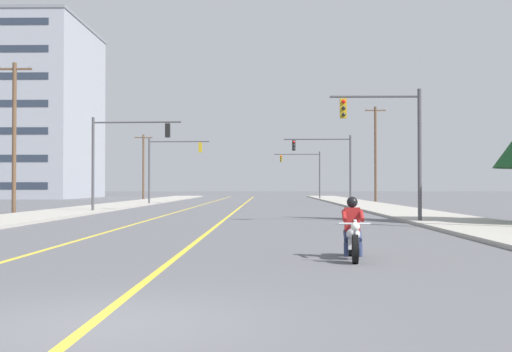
{
  "coord_description": "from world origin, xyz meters",
  "views": [
    {
      "loc": [
        2.02,
        -7.79,
        1.71
      ],
      "look_at": [
        1.61,
        15.67,
        2.08
      ],
      "focal_mm": 44.31,
      "sensor_mm": 36.0,
      "label": 1
    }
  ],
  "objects_px": {
    "traffic_signal_far_right": "(306,167)",
    "utility_pole_right_far": "(376,152)",
    "motorcycle_with_rider": "(353,234)",
    "apartment_building_far_left_block": "(3,112)",
    "traffic_signal_mid_right": "(331,158)",
    "traffic_signal_near_right": "(394,135)",
    "utility_pole_left_far": "(143,165)",
    "traffic_signal_near_left": "(119,148)",
    "utility_pole_left_near": "(14,135)",
    "traffic_signal_mid_left": "(167,160)"
  },
  "relations": [
    {
      "from": "traffic_signal_mid_right",
      "to": "traffic_signal_far_right",
      "type": "xyz_separation_m",
      "value": [
        -0.53,
        26.2,
        0.0
      ]
    },
    {
      "from": "utility_pole_left_near",
      "to": "apartment_building_far_left_block",
      "type": "xyz_separation_m",
      "value": [
        -22.34,
        51.13,
        7.56
      ]
    },
    {
      "from": "motorcycle_with_rider",
      "to": "utility_pole_right_far",
      "type": "xyz_separation_m",
      "value": [
        9.33,
        51.17,
        4.63
      ]
    },
    {
      "from": "utility_pole_right_far",
      "to": "utility_pole_left_far",
      "type": "height_order",
      "value": "utility_pole_right_far"
    },
    {
      "from": "motorcycle_with_rider",
      "to": "traffic_signal_far_right",
      "type": "distance_m",
      "value": 67.24
    },
    {
      "from": "motorcycle_with_rider",
      "to": "traffic_signal_far_right",
      "type": "bearing_deg",
      "value": 87.37
    },
    {
      "from": "utility_pole_left_near",
      "to": "traffic_signal_near_right",
      "type": "bearing_deg",
      "value": -24.96
    },
    {
      "from": "traffic_signal_near_left",
      "to": "utility_pole_left_near",
      "type": "height_order",
      "value": "utility_pole_left_near"
    },
    {
      "from": "traffic_signal_near_left",
      "to": "traffic_signal_mid_right",
      "type": "distance_m",
      "value": 21.31
    },
    {
      "from": "traffic_signal_mid_right",
      "to": "apartment_building_far_left_block",
      "type": "xyz_separation_m",
      "value": [
        -43.82,
        34.75,
        8.35
      ]
    },
    {
      "from": "traffic_signal_far_right",
      "to": "utility_pole_right_far",
      "type": "relative_size",
      "value": 0.62
    },
    {
      "from": "motorcycle_with_rider",
      "to": "traffic_signal_mid_left",
      "type": "xyz_separation_m",
      "value": [
        -11.29,
        43.61,
        3.56
      ]
    },
    {
      "from": "utility_pole_left_far",
      "to": "traffic_signal_mid_right",
      "type": "bearing_deg",
      "value": -50.11
    },
    {
      "from": "traffic_signal_near_right",
      "to": "utility_pole_left_far",
      "type": "xyz_separation_m",
      "value": [
        -21.91,
        52.4,
        0.37
      ]
    },
    {
      "from": "traffic_signal_near_left",
      "to": "traffic_signal_far_right",
      "type": "distance_m",
      "value": 43.67
    },
    {
      "from": "traffic_signal_mid_left",
      "to": "apartment_building_far_left_block",
      "type": "bearing_deg",
      "value": 132.09
    },
    {
      "from": "motorcycle_with_rider",
      "to": "apartment_building_far_left_block",
      "type": "xyz_separation_m",
      "value": [
        -40.21,
        75.63,
        11.93
      ]
    },
    {
      "from": "traffic_signal_far_right",
      "to": "motorcycle_with_rider",
      "type": "bearing_deg",
      "value": -92.63
    },
    {
      "from": "traffic_signal_mid_right",
      "to": "traffic_signal_mid_left",
      "type": "bearing_deg",
      "value": 169.59
    },
    {
      "from": "traffic_signal_near_left",
      "to": "utility_pole_left_near",
      "type": "bearing_deg",
      "value": -167.05
    },
    {
      "from": "utility_pole_left_near",
      "to": "utility_pole_left_far",
      "type": "relative_size",
      "value": 1.13
    },
    {
      "from": "traffic_signal_mid_right",
      "to": "apartment_building_far_left_block",
      "type": "distance_m",
      "value": 56.55
    },
    {
      "from": "traffic_signal_mid_right",
      "to": "traffic_signal_far_right",
      "type": "relative_size",
      "value": 1.0
    },
    {
      "from": "motorcycle_with_rider",
      "to": "utility_pole_left_near",
      "type": "bearing_deg",
      "value": 126.12
    },
    {
      "from": "traffic_signal_mid_left",
      "to": "utility_pole_left_far",
      "type": "relative_size",
      "value": 0.74
    },
    {
      "from": "traffic_signal_far_right",
      "to": "utility_pole_left_far",
      "type": "relative_size",
      "value": 0.74
    },
    {
      "from": "traffic_signal_far_right",
      "to": "utility_pole_right_far",
      "type": "xyz_separation_m",
      "value": [
        6.25,
        -15.9,
        1.06
      ]
    },
    {
      "from": "motorcycle_with_rider",
      "to": "traffic_signal_near_right",
      "type": "bearing_deg",
      "value": 74.98
    },
    {
      "from": "utility_pole_right_far",
      "to": "utility_pole_left_far",
      "type": "relative_size",
      "value": 1.19
    },
    {
      "from": "utility_pole_left_far",
      "to": "apartment_building_far_left_block",
      "type": "height_order",
      "value": "apartment_building_far_left_block"
    },
    {
      "from": "motorcycle_with_rider",
      "to": "traffic_signal_near_right",
      "type": "height_order",
      "value": "traffic_signal_near_right"
    },
    {
      "from": "utility_pole_right_far",
      "to": "traffic_signal_mid_left",
      "type": "bearing_deg",
      "value": -159.86
    },
    {
      "from": "utility_pole_right_far",
      "to": "apartment_building_far_left_block",
      "type": "relative_size",
      "value": 0.4
    },
    {
      "from": "traffic_signal_mid_right",
      "to": "utility_pole_left_near",
      "type": "distance_m",
      "value": 27.02
    },
    {
      "from": "utility_pole_right_far",
      "to": "utility_pole_left_far",
      "type": "xyz_separation_m",
      "value": [
        -27.37,
        15.61,
        -0.79
      ]
    },
    {
      "from": "traffic_signal_mid_left",
      "to": "apartment_building_far_left_block",
      "type": "xyz_separation_m",
      "value": [
        -28.92,
        32.02,
        8.36
      ]
    },
    {
      "from": "traffic_signal_near_right",
      "to": "traffic_signal_mid_right",
      "type": "distance_m",
      "value": 26.49
    },
    {
      "from": "motorcycle_with_rider",
      "to": "traffic_signal_far_right",
      "type": "xyz_separation_m",
      "value": [
        3.08,
        67.07,
        3.58
      ]
    },
    {
      "from": "traffic_signal_near_left",
      "to": "utility_pole_left_near",
      "type": "relative_size",
      "value": 0.65
    },
    {
      "from": "traffic_signal_near_right",
      "to": "traffic_signal_far_right",
      "type": "height_order",
      "value": "same"
    },
    {
      "from": "utility_pole_right_far",
      "to": "utility_pole_left_far",
      "type": "bearing_deg",
      "value": 150.31
    },
    {
      "from": "traffic_signal_near_left",
      "to": "traffic_signal_mid_right",
      "type": "height_order",
      "value": "same"
    },
    {
      "from": "traffic_signal_near_right",
      "to": "apartment_building_far_left_block",
      "type": "bearing_deg",
      "value": 125.74
    },
    {
      "from": "traffic_signal_mid_right",
      "to": "utility_pole_right_far",
      "type": "relative_size",
      "value": 0.62
    },
    {
      "from": "utility_pole_right_far",
      "to": "apartment_building_far_left_block",
      "type": "height_order",
      "value": "apartment_building_far_left_block"
    },
    {
      "from": "traffic_signal_mid_left",
      "to": "traffic_signal_mid_right",
      "type": "bearing_deg",
      "value": -10.41
    },
    {
      "from": "apartment_building_far_left_block",
      "to": "traffic_signal_mid_right",
      "type": "bearing_deg",
      "value": -38.42
    },
    {
      "from": "traffic_signal_near_right",
      "to": "traffic_signal_mid_right",
      "type": "bearing_deg",
      "value": 90.55
    },
    {
      "from": "motorcycle_with_rider",
      "to": "traffic_signal_mid_left",
      "type": "relative_size",
      "value": 0.35
    },
    {
      "from": "traffic_signal_near_left",
      "to": "apartment_building_far_left_block",
      "type": "bearing_deg",
      "value": 119.93
    }
  ]
}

